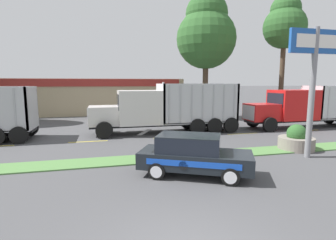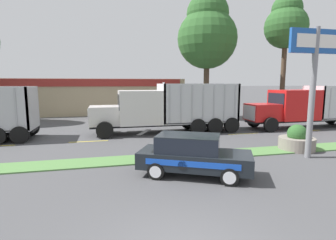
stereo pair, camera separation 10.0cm
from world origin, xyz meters
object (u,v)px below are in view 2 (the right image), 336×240
(store_sign_post, at_px, (314,67))
(rally_car, at_px, (192,155))
(dump_truck_mid, at_px, (155,111))
(dump_truck_trail, at_px, (306,108))
(stone_planter, at_px, (297,141))

(store_sign_post, bearing_deg, rally_car, -170.49)
(dump_truck_mid, bearing_deg, rally_car, -91.00)
(dump_truck_mid, bearing_deg, dump_truck_trail, -2.57)
(dump_truck_mid, height_order, rally_car, dump_truck_mid)
(rally_car, distance_m, store_sign_post, 7.39)
(dump_truck_trail, bearing_deg, stone_planter, -133.41)
(dump_truck_trail, xyz_separation_m, store_sign_post, (-6.30, -7.54, 2.77))
(dump_truck_mid, relative_size, rally_car, 2.30)
(dump_truck_mid, bearing_deg, stone_planter, -44.65)
(dump_truck_mid, xyz_separation_m, stone_planter, (6.74, -6.66, -1.15))
(dump_truck_trail, distance_m, store_sign_post, 10.20)
(dump_truck_mid, relative_size, store_sign_post, 1.73)
(dump_truck_trail, relative_size, rally_car, 2.58)
(store_sign_post, relative_size, stone_planter, 3.29)
(stone_planter, bearing_deg, dump_truck_mid, 135.35)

